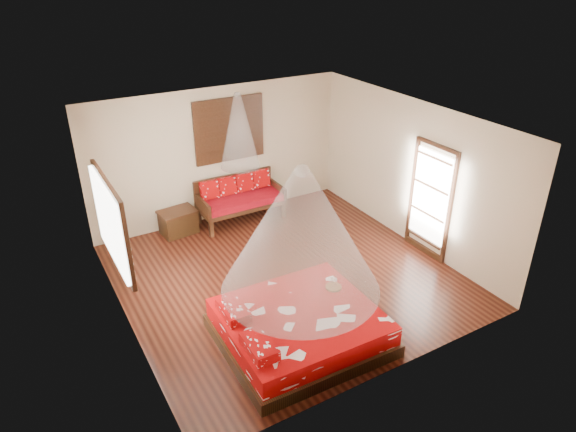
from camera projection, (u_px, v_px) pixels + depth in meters
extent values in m
cube|color=black|center=(286.00, 276.00, 9.14)|extent=(5.50, 5.50, 0.02)
cube|color=white|center=(285.00, 122.00, 7.85)|extent=(5.50, 5.50, 0.02)
cube|color=beige|center=(116.00, 247.00, 7.26)|extent=(0.02, 5.50, 2.80)
cube|color=beige|center=(411.00, 173.00, 9.72)|extent=(0.02, 5.50, 2.80)
cube|color=beige|center=(219.00, 154.00, 10.62)|extent=(5.50, 0.02, 2.80)
cube|color=beige|center=(396.00, 288.00, 6.37)|extent=(5.50, 0.02, 2.80)
cube|color=black|center=(300.00, 335.00, 7.55)|extent=(2.30, 2.09, 0.20)
cube|color=#A30506|center=(300.00, 321.00, 7.44)|extent=(2.20, 1.99, 0.30)
cube|color=#A30506|center=(259.00, 346.00, 6.64)|extent=(0.34, 0.60, 0.15)
cube|color=#A30506|center=(233.00, 310.00, 7.31)|extent=(0.34, 0.60, 0.15)
cube|color=black|center=(211.00, 227.00, 10.28)|extent=(0.08, 0.08, 0.42)
cube|color=black|center=(284.00, 209.00, 11.03)|extent=(0.08, 0.08, 0.42)
cube|color=black|center=(199.00, 214.00, 10.80)|extent=(0.08, 0.08, 0.42)
cube|color=black|center=(269.00, 197.00, 11.55)|extent=(0.08, 0.08, 0.42)
cube|color=black|center=(241.00, 204.00, 10.84)|extent=(1.79, 0.80, 0.08)
cube|color=maroon|center=(241.00, 200.00, 10.78)|extent=(1.73, 0.74, 0.14)
cube|color=black|center=(233.00, 186.00, 10.98)|extent=(1.79, 0.06, 0.55)
cube|color=black|center=(203.00, 206.00, 10.38)|extent=(0.06, 0.80, 0.30)
cube|color=black|center=(277.00, 189.00, 11.14)|extent=(0.06, 0.80, 0.30)
cube|color=#A30506|center=(209.00, 190.00, 10.58)|extent=(0.38, 0.20, 0.39)
cube|color=#A30506|center=(227.00, 186.00, 10.76)|extent=(0.38, 0.20, 0.39)
cube|color=#A30506|center=(244.00, 183.00, 10.94)|extent=(0.38, 0.20, 0.39)
cube|color=#A30506|center=(261.00, 179.00, 11.12)|extent=(0.38, 0.20, 0.39)
cube|color=black|center=(179.00, 223.00, 10.42)|extent=(0.73, 0.56, 0.45)
cube|color=black|center=(177.00, 212.00, 10.31)|extent=(0.77, 0.60, 0.05)
cube|color=black|center=(229.00, 130.00, 10.46)|extent=(1.52, 0.06, 1.32)
cube|color=black|center=(229.00, 130.00, 10.46)|extent=(1.35, 0.04, 1.10)
cube|color=black|center=(113.00, 222.00, 7.30)|extent=(0.08, 1.74, 1.34)
cube|color=silver|center=(116.00, 221.00, 7.31)|extent=(0.04, 1.54, 1.10)
cube|color=black|center=(430.00, 202.00, 9.40)|extent=(0.08, 1.02, 2.16)
cube|color=white|center=(430.00, 197.00, 9.35)|extent=(0.03, 0.82, 1.70)
cylinder|color=brown|center=(333.00, 287.00, 7.92)|extent=(0.25, 0.25, 0.03)
cone|color=white|center=(301.00, 231.00, 6.75)|extent=(2.21, 2.21, 1.80)
cone|color=white|center=(239.00, 131.00, 10.06)|extent=(0.80, 0.80, 1.50)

